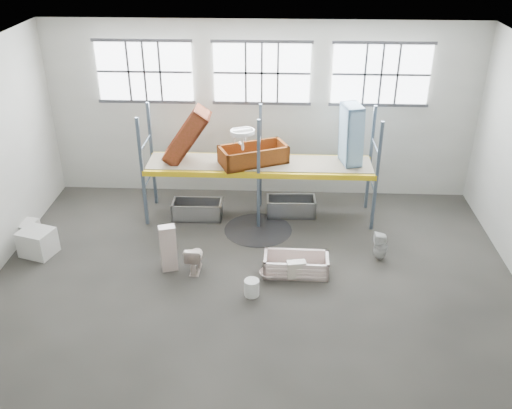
# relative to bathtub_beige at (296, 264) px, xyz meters

# --- Properties ---
(floor) EXTENTS (12.00, 10.00, 0.10)m
(floor) POSITION_rel_bathtub_beige_xyz_m (-0.96, -0.79, -0.27)
(floor) COLOR #4B4841
(floor) RESTS_ON ground
(ceiling) EXTENTS (12.00, 10.00, 0.10)m
(ceiling) POSITION_rel_bathtub_beige_xyz_m (-0.96, -0.79, 4.83)
(ceiling) COLOR silver
(ceiling) RESTS_ON ground
(wall_back) EXTENTS (12.00, 0.10, 5.00)m
(wall_back) POSITION_rel_bathtub_beige_xyz_m (-0.96, 4.26, 2.28)
(wall_back) COLOR #B1B1A5
(wall_back) RESTS_ON ground
(wall_front) EXTENTS (12.00, 0.10, 5.00)m
(wall_front) POSITION_rel_bathtub_beige_xyz_m (-0.96, -5.84, 2.28)
(wall_front) COLOR #A8A79C
(wall_front) RESTS_ON ground
(window_left) EXTENTS (2.60, 0.04, 1.60)m
(window_left) POSITION_rel_bathtub_beige_xyz_m (-4.16, 4.15, 3.38)
(window_left) COLOR white
(window_left) RESTS_ON wall_back
(window_mid) EXTENTS (2.60, 0.04, 1.60)m
(window_mid) POSITION_rel_bathtub_beige_xyz_m (-0.96, 4.15, 3.38)
(window_mid) COLOR white
(window_mid) RESTS_ON wall_back
(window_right) EXTENTS (2.60, 0.04, 1.60)m
(window_right) POSITION_rel_bathtub_beige_xyz_m (2.24, 4.15, 3.38)
(window_right) COLOR white
(window_right) RESTS_ON wall_back
(rack_upright_la) EXTENTS (0.08, 0.08, 3.00)m
(rack_upright_la) POSITION_rel_bathtub_beige_xyz_m (-3.96, 2.11, 1.28)
(rack_upright_la) COLOR slate
(rack_upright_la) RESTS_ON floor
(rack_upright_lb) EXTENTS (0.08, 0.08, 3.00)m
(rack_upright_lb) POSITION_rel_bathtub_beige_xyz_m (-3.96, 3.31, 1.28)
(rack_upright_lb) COLOR slate
(rack_upright_lb) RESTS_ON floor
(rack_upright_ma) EXTENTS (0.08, 0.08, 3.00)m
(rack_upright_ma) POSITION_rel_bathtub_beige_xyz_m (-0.96, 2.11, 1.28)
(rack_upright_ma) COLOR slate
(rack_upright_ma) RESTS_ON floor
(rack_upright_mb) EXTENTS (0.08, 0.08, 3.00)m
(rack_upright_mb) POSITION_rel_bathtub_beige_xyz_m (-0.96, 3.31, 1.28)
(rack_upright_mb) COLOR slate
(rack_upright_mb) RESTS_ON floor
(rack_upright_ra) EXTENTS (0.08, 0.08, 3.00)m
(rack_upright_ra) POSITION_rel_bathtub_beige_xyz_m (2.04, 2.11, 1.28)
(rack_upright_ra) COLOR slate
(rack_upright_ra) RESTS_ON floor
(rack_upright_rb) EXTENTS (0.08, 0.08, 3.00)m
(rack_upright_rb) POSITION_rel_bathtub_beige_xyz_m (2.04, 3.31, 1.28)
(rack_upright_rb) COLOR slate
(rack_upright_rb) RESTS_ON floor
(rack_beam_front) EXTENTS (6.00, 0.10, 0.14)m
(rack_beam_front) POSITION_rel_bathtub_beige_xyz_m (-0.96, 2.11, 1.28)
(rack_beam_front) COLOR yellow
(rack_beam_front) RESTS_ON floor
(rack_beam_back) EXTENTS (6.00, 0.10, 0.14)m
(rack_beam_back) POSITION_rel_bathtub_beige_xyz_m (-0.96, 3.31, 1.28)
(rack_beam_back) COLOR yellow
(rack_beam_back) RESTS_ON floor
(shelf_deck) EXTENTS (5.90, 1.10, 0.03)m
(shelf_deck) POSITION_rel_bathtub_beige_xyz_m (-0.96, 2.71, 1.36)
(shelf_deck) COLOR gray
(shelf_deck) RESTS_ON floor
(wet_patch) EXTENTS (1.80, 1.80, 0.00)m
(wet_patch) POSITION_rel_bathtub_beige_xyz_m (-0.96, 1.91, -0.22)
(wet_patch) COLOR black
(wet_patch) RESTS_ON floor
(bathtub_beige) EXTENTS (1.51, 0.73, 0.44)m
(bathtub_beige) POSITION_rel_bathtub_beige_xyz_m (0.00, 0.00, 0.00)
(bathtub_beige) COLOR beige
(bathtub_beige) RESTS_ON floor
(cistern_spare) EXTENTS (0.45, 0.28, 0.40)m
(cistern_spare) POSITION_rel_bathtub_beige_xyz_m (-0.01, -0.28, 0.06)
(cistern_spare) COLOR beige
(cistern_spare) RESTS_ON bathtub_beige
(sink_in_tub) EXTENTS (0.47, 0.47, 0.15)m
(sink_in_tub) POSITION_rel_bathtub_beige_xyz_m (-0.62, -0.32, -0.06)
(sink_in_tub) COLOR beige
(sink_in_tub) RESTS_ON bathtub_beige
(toilet_beige) EXTENTS (0.42, 0.70, 0.70)m
(toilet_beige) POSITION_rel_bathtub_beige_xyz_m (-2.36, -0.01, 0.13)
(toilet_beige) COLOR beige
(toilet_beige) RESTS_ON floor
(cistern_tall) EXTENTS (0.43, 0.34, 1.15)m
(cistern_tall) POSITION_rel_bathtub_beige_xyz_m (-2.97, 0.01, 0.36)
(cistern_tall) COLOR #C4AAA0
(cistern_tall) RESTS_ON floor
(toilet_white) EXTENTS (0.33, 0.32, 0.71)m
(toilet_white) POSITION_rel_bathtub_beige_xyz_m (2.04, 0.67, 0.14)
(toilet_white) COLOR silver
(toilet_white) RESTS_ON floor
(steel_tub_left) EXTENTS (1.35, 0.64, 0.49)m
(steel_tub_left) POSITION_rel_bathtub_beige_xyz_m (-2.65, 2.50, 0.03)
(steel_tub_left) COLOR #B0B2B7
(steel_tub_left) RESTS_ON floor
(steel_tub_right) EXTENTS (1.36, 0.67, 0.49)m
(steel_tub_right) POSITION_rel_bathtub_beige_xyz_m (-0.09, 2.81, 0.02)
(steel_tub_right) COLOR #B0B3B8
(steel_tub_right) RESTS_ON floor
(rust_tub_flat) EXTENTS (1.92, 1.45, 0.49)m
(rust_tub_flat) POSITION_rel_bathtub_beige_xyz_m (-1.13, 2.69, 1.60)
(rust_tub_flat) COLOR #883A0C
(rust_tub_flat) RESTS_ON shelf_deck
(rust_tub_tilted) EXTENTS (1.30, 0.76, 1.58)m
(rust_tub_tilted) POSITION_rel_bathtub_beige_xyz_m (-2.86, 2.74, 2.07)
(rust_tub_tilted) COLOR maroon
(rust_tub_tilted) RESTS_ON shelf_deck
(sink_on_shelf) EXTENTS (0.77, 0.70, 0.56)m
(sink_on_shelf) POSITION_rel_bathtub_beige_xyz_m (-1.38, 2.43, 1.87)
(sink_on_shelf) COLOR white
(sink_on_shelf) RESTS_ON rust_tub_flat
(blue_tub_upright) EXTENTS (0.64, 0.82, 1.59)m
(blue_tub_upright) POSITION_rel_bathtub_beige_xyz_m (1.39, 2.79, 2.17)
(blue_tub_upright) COLOR #89B4D6
(blue_tub_upright) RESTS_ON shelf_deck
(bucket) EXTENTS (0.34, 0.34, 0.38)m
(bucket) POSITION_rel_bathtub_beige_xyz_m (-0.99, -0.91, -0.03)
(bucket) COLOR silver
(bucket) RESTS_ON floor
(carton_near) EXTENTS (0.92, 0.85, 0.65)m
(carton_near) POSITION_rel_bathtub_beige_xyz_m (-6.31, 0.52, 0.11)
(carton_near) COLOR beige
(carton_near) RESTS_ON floor
(carton_far) EXTENTS (0.64, 0.64, 0.46)m
(carton_far) POSITION_rel_bathtub_beige_xyz_m (-6.93, 1.26, 0.01)
(carton_far) COLOR beige
(carton_far) RESTS_ON floor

